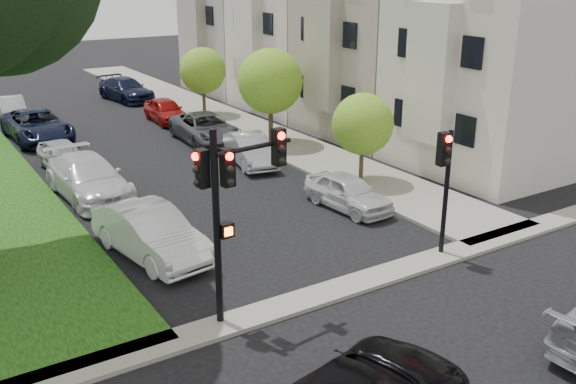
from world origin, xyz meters
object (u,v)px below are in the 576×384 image
car_parked_0 (348,192)px  car_parked_7 (63,156)px  small_tree_b (270,81)px  car_parked_3 (166,110)px  car_parked_4 (126,89)px  traffic_signal_secondary (445,171)px  car_parked_2 (206,128)px  small_tree_a (363,124)px  car_parked_6 (88,178)px  car_parked_5 (151,233)px  car_parked_9 (12,108)px  car_parked_1 (250,150)px  car_parked_8 (37,126)px  traffic_signal_main (230,191)px  small_tree_c (203,71)px

car_parked_0 → car_parked_7: 13.01m
car_parked_0 → small_tree_b: bearing=72.4°
car_parked_3 → car_parked_4: bearing=90.6°
traffic_signal_secondary → car_parked_2: bearing=90.5°
car_parked_3 → small_tree_a: bearing=-78.0°
car_parked_0 → car_parked_6: size_ratio=0.70×
car_parked_5 → car_parked_9: (0.04, 22.48, -0.14)m
car_parked_1 → car_parked_6: car_parked_6 is taller
car_parked_8 → car_parked_0: bearing=-68.1°
small_tree_a → car_parked_0: size_ratio=0.99×
car_parked_3 → car_parked_5: 18.46m
car_parked_8 → car_parked_1: bearing=-55.6°
car_parked_3 → car_parked_4: car_parked_4 is taller
car_parked_5 → car_parked_7: 10.54m
traffic_signal_main → traffic_signal_secondary: (7.16, -0.04, -0.70)m
small_tree_c → traffic_signal_main: size_ratio=0.81×
car_parked_7 → car_parked_6: bearing=-92.9°
small_tree_a → car_parked_4: bearing=96.2°
traffic_signal_main → small_tree_b: bearing=55.9°
car_parked_9 → car_parked_6: bearing=-86.1°
car_parked_2 → car_parked_6: car_parked_6 is taller
car_parked_3 → car_parked_7: size_ratio=1.03×
small_tree_b → car_parked_5: (-9.98, -9.44, -2.41)m
car_parked_4 → car_parked_8: bearing=-141.9°
car_parked_2 → small_tree_c: bearing=68.9°
traffic_signal_secondary → car_parked_8: traffic_signal_secondary is taller
small_tree_b → car_parked_1: size_ratio=1.14×
traffic_signal_main → car_parked_7: size_ratio=1.29×
car_parked_8 → car_parked_5: bearing=-93.3°
small_tree_c → car_parked_3: (-2.58, -0.30, -2.03)m
car_parked_4 → car_parked_9: (-7.54, -1.87, -0.10)m
car_parked_7 → small_tree_a: bearing=-42.3°
small_tree_a → car_parked_5: small_tree_a is taller
small_tree_b → car_parked_7: (-9.99, 1.11, -2.54)m
traffic_signal_main → car_parked_7: (-0.39, 15.26, -2.83)m
traffic_signal_main → car_parked_4: size_ratio=0.98×
car_parked_4 → small_tree_a: bearing=-92.2°
car_parked_2 → car_parked_9: size_ratio=1.34×
small_tree_b → car_parked_7: bearing=173.7°
small_tree_b → small_tree_c: bearing=90.0°
car_parked_0 → car_parked_5: bearing=176.6°
small_tree_b → car_parked_8: small_tree_b is taller
traffic_signal_secondary → traffic_signal_main: bearing=179.7°
car_parked_0 → car_parked_5: 7.70m
small_tree_a → car_parked_8: 17.50m
car_parked_1 → car_parked_6: 7.48m
car_parked_1 → car_parked_0: bearing=-76.0°
small_tree_c → car_parked_1: 10.76m
traffic_signal_secondary → car_parked_5: size_ratio=0.83×
car_parked_7 → car_parked_0: bearing=-56.0°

